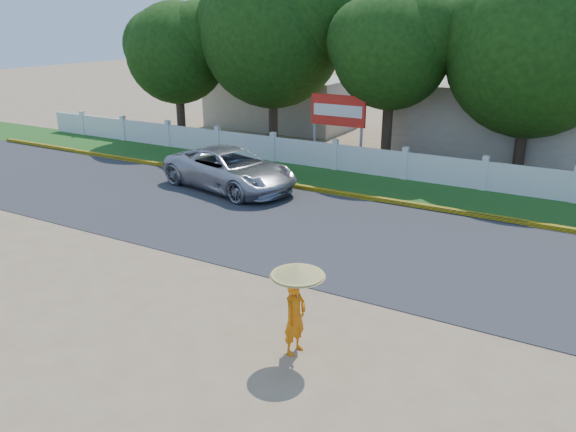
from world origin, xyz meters
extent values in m
plane|color=#9E8460|center=(0.00, 0.00, 0.00)|extent=(120.00, 120.00, 0.00)
cube|color=#38383A|center=(0.00, 4.50, 0.01)|extent=(60.00, 7.00, 0.02)
cube|color=#2D601E|center=(0.00, 9.75, 0.01)|extent=(60.00, 3.50, 0.03)
cube|color=yellow|center=(0.00, 8.05, 0.08)|extent=(40.00, 0.18, 0.16)
cube|color=silver|center=(0.00, 11.20, 0.55)|extent=(40.00, 0.10, 1.10)
cube|color=#B7AD99|center=(3.00, 18.00, 1.60)|extent=(10.00, 6.00, 3.20)
cube|color=#B7AD99|center=(-10.00, 19.00, 1.40)|extent=(8.00, 5.00, 2.80)
imported|color=#A8AAB0|center=(-5.20, 6.81, 0.75)|extent=(5.79, 3.58, 1.50)
imported|color=orange|center=(2.13, -1.48, 0.74)|extent=(0.42, 0.58, 1.48)
cylinder|color=gray|center=(2.18, -1.48, 1.31)|extent=(0.02, 0.02, 0.96)
cone|color=tan|center=(2.18, -1.48, 1.72)|extent=(1.01, 1.01, 0.24)
cylinder|color=gray|center=(-4.52, 12.30, 1.00)|extent=(0.12, 0.12, 2.00)
cylinder|color=gray|center=(-2.32, 12.30, 1.00)|extent=(0.12, 0.12, 2.00)
cube|color=red|center=(-3.42, 12.30, 2.30)|extent=(2.50, 0.12, 1.30)
cube|color=silver|center=(-3.42, 12.24, 2.30)|extent=(2.25, 0.02, 0.49)
cylinder|color=#473828|center=(-1.66, 13.54, 1.70)|extent=(0.44, 0.44, 3.40)
sphere|color=#1E4A11|center=(-1.66, 13.54, 4.75)|extent=(4.92, 4.92, 4.92)
cylinder|color=#473828|center=(-12.62, 12.95, 1.49)|extent=(0.44, 0.44, 2.98)
sphere|color=#1E4A11|center=(-12.62, 12.95, 4.35)|extent=(5.00, 5.00, 5.00)
cylinder|color=#473828|center=(3.67, 14.69, 1.48)|extent=(0.44, 0.44, 2.95)
sphere|color=#1E4A11|center=(3.67, 14.69, 4.78)|extent=(6.66, 6.66, 6.66)
cylinder|color=#473828|center=(-7.77, 14.16, 1.69)|extent=(0.44, 0.44, 3.38)
sphere|color=#1E4A11|center=(-7.77, 14.16, 5.24)|extent=(6.78, 6.78, 6.78)
camera|label=1|loc=(6.58, -9.54, 5.99)|focal=35.00mm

